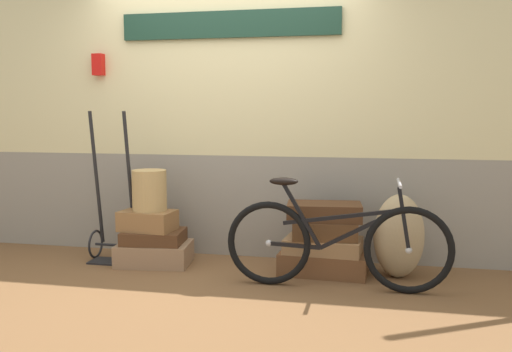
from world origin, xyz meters
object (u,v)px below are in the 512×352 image
Objects in this scene: suitcase_6 at (324,212)px; wicker_basket at (149,190)px; luggage_trolley at (113,224)px; burlap_sack at (399,236)px; suitcase_3 at (324,262)px; suitcase_4 at (323,245)px; suitcase_0 at (155,253)px; suitcase_5 at (325,230)px; suitcase_1 at (154,237)px; suitcase_2 at (148,221)px; bicycle at (336,244)px.

wicker_basket reaches higher than suitcase_6.
burlap_sack is at bearing -0.39° from luggage_trolley.
suitcase_4 reaches higher than suitcase_3.
suitcase_0 is at bearing -175.29° from suitcase_4.
suitcase_6 is at bearing -118.65° from suitcase_3.
burlap_sack reaches higher than suitcase_5.
suitcase_1 is 1.48m from suitcase_4.
suitcase_3 is at bearing 6.96° from suitcase_2.
suitcase_1 is (-0.00, 0.00, 0.15)m from suitcase_0.
suitcase_2 is 2.13m from burlap_sack.
suitcase_6 is at bearing -178.78° from burlap_sack.
suitcase_6 is at bearing 0.88° from wicker_basket.
bicycle is (1.66, -0.35, -0.04)m from suitcase_2.
burlap_sack reaches higher than suitcase_0.
suitcase_2 is 0.27× the size of bicycle.
bicycle reaches higher than suitcase_1.
suitcase_5 reaches higher than suitcase_3.
burlap_sack reaches higher than suitcase_4.
suitcase_5 is at bearing -69.87° from suitcase_6.
burlap_sack is 0.40× the size of bicycle.
suitcase_5 is at bearing -6.07° from suitcase_1.
suitcase_1 reaches higher than suitcase_0.
suitcase_5 reaches higher than suitcase_4.
suitcase_0 is at bearing 167.23° from bicycle.
suitcase_3 is 0.29m from suitcase_5.
suitcase_3 is 0.15m from suitcase_4.
suitcase_6 is (1.48, 0.03, 0.42)m from suitcase_0.
wicker_basket is at bearing 165.47° from suitcase_0.
suitcase_6 reaches higher than suitcase_1.
luggage_trolley is at bearing 174.23° from suitcase_5.
suitcase_6 is (1.53, 0.04, 0.13)m from suitcase_2.
suitcase_4 reaches higher than suitcase_0.
wicker_basket reaches higher than suitcase_1.
suitcase_5 is (1.50, -0.00, 0.28)m from suitcase_0.
suitcase_6 is 0.45m from bicycle.
suitcase_5 is (1.55, 0.01, -0.01)m from suitcase_2.
burlap_sack is at bearing 0.20° from suitcase_5.
suitcase_1 is 1.50m from suitcase_3.
suitcase_0 is at bearing 175.96° from suitcase_5.
luggage_trolley is at bearing -177.10° from suitcase_4.
suitcase_4 is 0.36× the size of bicycle.
wicker_basket reaches higher than suitcase_0.
luggage_trolley reaches higher than suitcase_5.
suitcase_1 is 1.50m from suitcase_5.
suitcase_2 is at bearing -174.84° from suitcase_4.
suitcase_5 is 0.59m from burlap_sack.
suitcase_0 reaches higher than suitcase_3.
luggage_trolley is at bearing -177.59° from suitcase_3.
bicycle reaches higher than suitcase_5.
suitcase_5 is at bearing -67.56° from suitcase_3.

